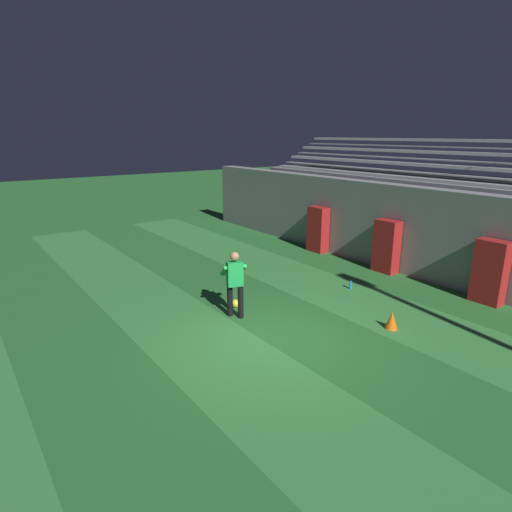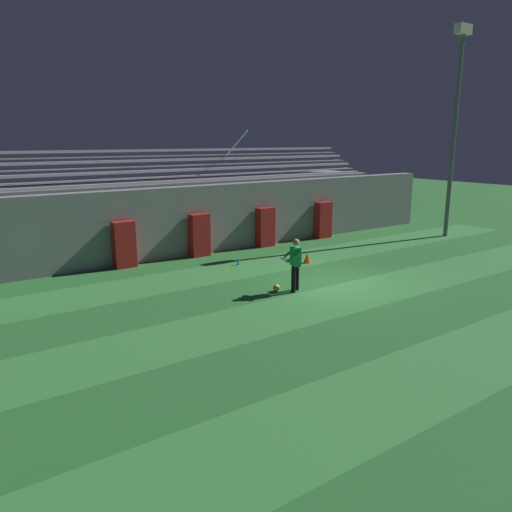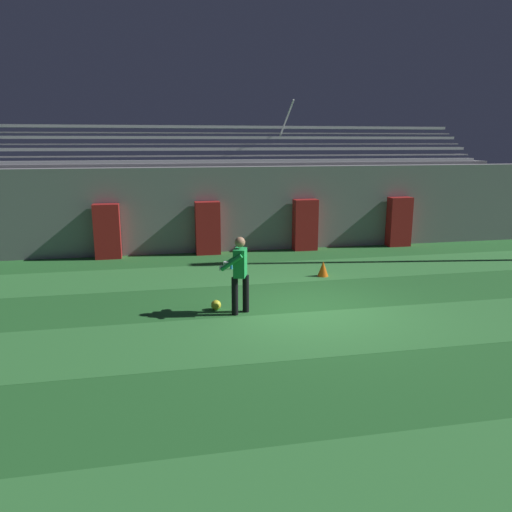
{
  "view_description": "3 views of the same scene",
  "coord_description": "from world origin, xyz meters",
  "px_view_note": "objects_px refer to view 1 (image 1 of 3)",
  "views": [
    {
      "loc": [
        6.62,
        -5.4,
        4.39
      ],
      "look_at": [
        -1.28,
        0.42,
        1.56
      ],
      "focal_mm": 30.0,
      "sensor_mm": 36.0,
      "label": 1
    },
    {
      "loc": [
        -11.22,
        -11.48,
        4.63
      ],
      "look_at": [
        -2.86,
        0.3,
        1.25
      ],
      "focal_mm": 35.0,
      "sensor_mm": 36.0,
      "label": 2
    },
    {
      "loc": [
        -3.24,
        -10.06,
        3.61
      ],
      "look_at": [
        -1.28,
        -0.21,
        1.3
      ],
      "focal_mm": 35.0,
      "sensor_mm": 36.0,
      "label": 3
    }
  ],
  "objects_px": {
    "padding_pillar_gate_right": "(490,272)",
    "water_bottle": "(351,285)",
    "soccer_ball": "(235,303)",
    "padding_pillar_far_left": "(318,229)",
    "traffic_cone": "(392,320)",
    "padding_pillar_gate_left": "(386,246)",
    "goalkeeper": "(235,280)"
  },
  "relations": [
    {
      "from": "padding_pillar_far_left",
      "to": "traffic_cone",
      "type": "xyz_separation_m",
      "value": [
        5.96,
        -3.4,
        -0.65
      ]
    },
    {
      "from": "goalkeeper",
      "to": "water_bottle",
      "type": "bearing_deg",
      "value": 84.19
    },
    {
      "from": "padding_pillar_gate_left",
      "to": "traffic_cone",
      "type": "height_order",
      "value": "padding_pillar_gate_left"
    },
    {
      "from": "water_bottle",
      "to": "padding_pillar_far_left",
      "type": "bearing_deg",
      "value": 149.18
    },
    {
      "from": "padding_pillar_far_left",
      "to": "water_bottle",
      "type": "relative_size",
      "value": 7.17
    },
    {
      "from": "padding_pillar_far_left",
      "to": "traffic_cone",
      "type": "height_order",
      "value": "padding_pillar_far_left"
    },
    {
      "from": "water_bottle",
      "to": "padding_pillar_gate_left",
      "type": "bearing_deg",
      "value": 101.74
    },
    {
      "from": "padding_pillar_gate_left",
      "to": "traffic_cone",
      "type": "bearing_deg",
      "value": -50.54
    },
    {
      "from": "padding_pillar_far_left",
      "to": "padding_pillar_gate_right",
      "type": "bearing_deg",
      "value": 0.0
    },
    {
      "from": "padding_pillar_gate_left",
      "to": "padding_pillar_gate_right",
      "type": "height_order",
      "value": "same"
    },
    {
      "from": "padding_pillar_gate_right",
      "to": "soccer_ball",
      "type": "height_order",
      "value": "padding_pillar_gate_right"
    },
    {
      "from": "padding_pillar_gate_right",
      "to": "soccer_ball",
      "type": "distance_m",
      "value": 6.79
    },
    {
      "from": "padding_pillar_gate_right",
      "to": "padding_pillar_far_left",
      "type": "height_order",
      "value": "same"
    },
    {
      "from": "soccer_ball",
      "to": "water_bottle",
      "type": "bearing_deg",
      "value": 76.14
    },
    {
      "from": "padding_pillar_gate_left",
      "to": "padding_pillar_far_left",
      "type": "relative_size",
      "value": 1.0
    },
    {
      "from": "soccer_ball",
      "to": "traffic_cone",
      "type": "relative_size",
      "value": 0.52
    },
    {
      "from": "padding_pillar_gate_right",
      "to": "goalkeeper",
      "type": "height_order",
      "value": "padding_pillar_gate_right"
    },
    {
      "from": "goalkeeper",
      "to": "soccer_ball",
      "type": "distance_m",
      "value": 1.02
    },
    {
      "from": "goalkeeper",
      "to": "water_bottle",
      "type": "xyz_separation_m",
      "value": [
        0.39,
        3.79,
        -0.83
      ]
    },
    {
      "from": "padding_pillar_gate_right",
      "to": "water_bottle",
      "type": "height_order",
      "value": "padding_pillar_gate_right"
    },
    {
      "from": "padding_pillar_gate_left",
      "to": "padding_pillar_gate_right",
      "type": "relative_size",
      "value": 1.0
    },
    {
      "from": "padding_pillar_gate_left",
      "to": "traffic_cone",
      "type": "distance_m",
      "value": 4.46
    },
    {
      "from": "traffic_cone",
      "to": "padding_pillar_gate_right",
      "type": "bearing_deg",
      "value": 81.63
    },
    {
      "from": "padding_pillar_gate_left",
      "to": "padding_pillar_far_left",
      "type": "bearing_deg",
      "value": 180.0
    },
    {
      "from": "padding_pillar_gate_left",
      "to": "water_bottle",
      "type": "distance_m",
      "value": 2.32
    },
    {
      "from": "padding_pillar_gate_right",
      "to": "traffic_cone",
      "type": "height_order",
      "value": "padding_pillar_gate_right"
    },
    {
      "from": "padding_pillar_gate_right",
      "to": "traffic_cone",
      "type": "xyz_separation_m",
      "value": [
        -0.5,
        -3.4,
        -0.65
      ]
    },
    {
      "from": "padding_pillar_gate_left",
      "to": "goalkeeper",
      "type": "distance_m",
      "value": 5.94
    },
    {
      "from": "water_bottle",
      "to": "traffic_cone",
      "type": "bearing_deg",
      "value": -28.05
    },
    {
      "from": "water_bottle",
      "to": "soccer_ball",
      "type": "bearing_deg",
      "value": -103.86
    },
    {
      "from": "soccer_ball",
      "to": "traffic_cone",
      "type": "height_order",
      "value": "traffic_cone"
    },
    {
      "from": "padding_pillar_gate_right",
      "to": "padding_pillar_far_left",
      "type": "relative_size",
      "value": 1.0
    }
  ]
}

